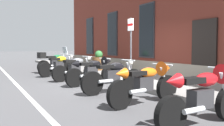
{
  "coord_description": "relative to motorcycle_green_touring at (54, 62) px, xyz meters",
  "views": [
    {
      "loc": [
        8.34,
        -4.33,
        1.36
      ],
      "look_at": [
        0.75,
        -0.48,
        0.82
      ],
      "focal_mm": 41.77,
      "sensor_mm": 36.0,
      "label": 1
    }
  ],
  "objects": [
    {
      "name": "motorcycle_red_sport",
      "position": [
        10.17,
        0.01,
        0.0
      ],
      "size": [
        0.62,
        2.07,
        1.05
      ],
      "color": "black",
      "rests_on": "ground_plane"
    },
    {
      "name": "motorcycle_orange_sport",
      "position": [
        8.34,
        0.09,
        -0.02
      ],
      "size": [
        0.71,
        2.17,
        1.0
      ],
      "color": "black",
      "rests_on": "ground_plane"
    },
    {
      "name": "motorcycle_black_naked",
      "position": [
        6.65,
        0.07,
        -0.08
      ],
      "size": [
        0.63,
        2.12,
        0.97
      ],
      "color": "black",
      "rests_on": "ground_plane"
    },
    {
      "name": "motorcycle_black_sport",
      "position": [
        4.92,
        0.18,
        -0.02
      ],
      "size": [
        0.75,
        2.11,
        1.0
      ],
      "color": "black",
      "rests_on": "ground_plane"
    },
    {
      "name": "motorcycle_grey_naked",
      "position": [
        3.43,
        0.02,
        -0.08
      ],
      "size": [
        0.79,
        2.09,
        0.97
      ],
      "color": "black",
      "rests_on": "ground_plane"
    },
    {
      "name": "lane_stripe",
      "position": [
        5.03,
        -2.27,
        -0.56
      ],
      "size": [
        30.49,
        0.12,
        0.01
      ],
      "primitive_type": "cube",
      "color": "silver",
      "rests_on": "ground_plane"
    },
    {
      "name": "motorcycle_yellow_naked",
      "position": [
        1.56,
        -0.12,
        -0.08
      ],
      "size": [
        0.93,
        2.1,
        0.98
      ],
      "color": "black",
      "rests_on": "ground_plane"
    },
    {
      "name": "sidewalk",
      "position": [
        5.03,
        2.24,
        -0.49
      ],
      "size": [
        30.49,
        2.61,
        0.16
      ],
      "primitive_type": "cube",
      "color": "slate",
      "rests_on": "ground_plane"
    },
    {
      "name": "ground_plane",
      "position": [
        5.03,
        0.93,
        -0.57
      ],
      "size": [
        140.0,
        140.0,
        0.0
      ],
      "primitive_type": "plane",
      "color": "#424244"
    },
    {
      "name": "parking_sign",
      "position": [
        5.15,
        1.53,
        1.05
      ],
      "size": [
        0.36,
        0.07,
        2.25
      ],
      "color": "#4C4C51",
      "rests_on": "sidewalk"
    },
    {
      "name": "barrel_planter",
      "position": [
        1.14,
        2.04,
        -0.0
      ],
      "size": [
        0.71,
        0.71,
        1.0
      ],
      "color": "brown",
      "rests_on": "sidewalk"
    },
    {
      "name": "motorcycle_green_touring",
      "position": [
        0.0,
        0.0,
        0.0
      ],
      "size": [
        0.9,
        2.02,
        1.36
      ],
      "color": "black",
      "rests_on": "ground_plane"
    }
  ]
}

